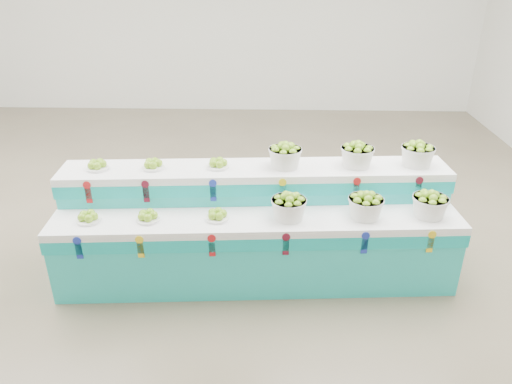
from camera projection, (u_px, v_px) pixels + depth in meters
ground at (174, 236)px, 5.38m from camera, size 10.00×10.00×0.00m
back_wall at (216, 5)px, 8.99m from camera, size 10.00×0.00×10.00m
display_stand at (256, 226)px, 4.55m from camera, size 3.73×1.19×1.02m
plate_lower_left at (88, 216)px, 4.19m from camera, size 0.23×0.23×0.10m
plate_lower_mid at (148, 215)px, 4.21m from camera, size 0.23×0.23×0.10m
plate_lower_right at (217, 214)px, 4.22m from camera, size 0.23×0.23×0.10m
basket_lower_left at (289, 207)px, 4.21m from camera, size 0.33×0.33×0.23m
basket_lower_mid at (366, 205)px, 4.23m from camera, size 0.33×0.33×0.23m
basket_lower_right at (430, 204)px, 4.25m from camera, size 0.33×0.33×0.23m
plate_upper_left at (97, 164)px, 4.47m from camera, size 0.23×0.23×0.10m
plate_upper_mid at (153, 164)px, 4.48m from camera, size 0.23×0.23×0.10m
plate_upper_right at (218, 163)px, 4.50m from camera, size 0.23×0.23×0.10m
basket_upper_left at (285, 155)px, 4.49m from camera, size 0.33×0.33×0.23m
basket_upper_mid at (357, 155)px, 4.51m from camera, size 0.33×0.33×0.23m
basket_upper_right at (418, 154)px, 4.53m from camera, size 0.33×0.33×0.23m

